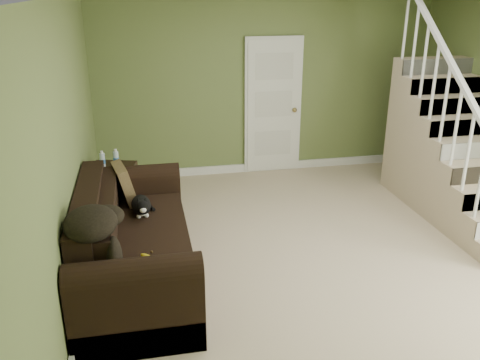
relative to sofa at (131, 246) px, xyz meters
name	(u,v)px	position (x,y,z in m)	size (l,w,h in m)	color
floor	(326,255)	(2.02, 0.07, -0.36)	(5.00, 5.50, 0.01)	tan
wall_back	(266,86)	(2.02, 2.82, 0.94)	(5.00, 0.04, 2.60)	olive
wall_left	(67,154)	(-0.48, 0.07, 0.94)	(0.04, 5.50, 2.60)	olive
baseboard_back	(265,166)	(2.02, 2.79, -0.30)	(5.00, 0.04, 0.12)	white
baseboard_left	(86,275)	(-0.45, 0.07, -0.30)	(0.04, 5.50, 0.12)	white
door	(273,106)	(2.12, 2.77, 0.65)	(0.86, 0.12, 2.02)	white
staircase	(452,158)	(4.02, 1.03, 0.28)	(1.00, 2.51, 2.82)	tan
sofa	(131,246)	(0.00, 0.00, 0.00)	(1.03, 2.38, 0.94)	black
side_table	(113,191)	(-0.22, 1.58, -0.04)	(0.64, 0.64, 0.86)	black
cat	(141,206)	(0.12, 0.38, 0.25)	(0.26, 0.52, 0.25)	black
banana	(148,258)	(0.16, -0.56, 0.18)	(0.05, 0.18, 0.05)	yellow
throw_pillow	(125,184)	(-0.03, 0.75, 0.36)	(0.11, 0.43, 0.43)	#49321D
throw_blanket	(90,223)	(-0.26, -0.72, 0.61)	(0.41, 0.54, 0.22)	black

